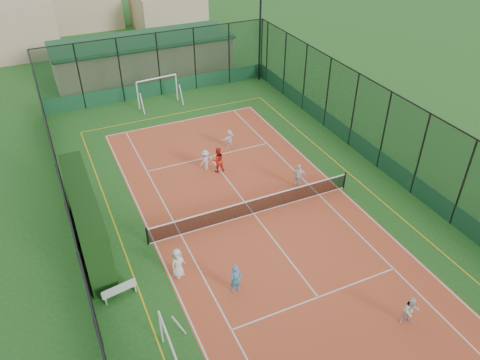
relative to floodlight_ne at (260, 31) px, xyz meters
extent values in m
plane|color=#21581E|center=(-8.60, -16.60, -4.12)|extent=(300.00, 300.00, 0.00)
cube|color=#C2402B|center=(-8.60, -16.60, -4.12)|extent=(11.17, 23.97, 0.01)
cube|color=black|center=(-16.90, -15.42, -2.51)|extent=(1.11, 7.39, 3.23)
imported|color=silver|center=(-13.68, -19.23, -3.35)|extent=(0.89, 0.79, 1.54)
imported|color=#438EBF|center=(-11.69, -21.17, -3.38)|extent=(0.56, 0.39, 1.46)
imported|color=silver|center=(-6.00, -25.66, -3.41)|extent=(0.81, 0.70, 1.40)
imported|color=silver|center=(-9.36, -11.47, -3.45)|extent=(0.99, 0.84, 1.34)
imported|color=white|center=(-5.15, -15.40, -3.37)|extent=(0.93, 0.76, 1.49)
imported|color=white|center=(-6.93, -9.53, -3.50)|extent=(1.18, 0.84, 1.22)
imported|color=red|center=(-8.74, -11.95, -3.31)|extent=(0.83, 0.68, 1.60)
sphere|color=#CCE033|center=(-11.72, -15.77, -4.08)|extent=(0.07, 0.07, 0.07)
sphere|color=#CCE033|center=(-11.08, -15.91, -4.08)|extent=(0.07, 0.07, 0.07)
sphere|color=#CCE033|center=(-5.49, -14.69, -4.08)|extent=(0.07, 0.07, 0.07)
sphere|color=#CCE033|center=(-7.50, -15.05, -4.08)|extent=(0.07, 0.07, 0.07)
camera|label=1|loc=(-17.46, -34.17, 11.55)|focal=35.00mm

